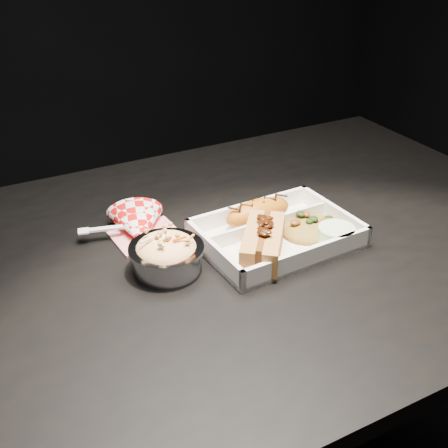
{
  "coord_description": "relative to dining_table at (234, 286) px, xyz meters",
  "views": [
    {
      "loc": [
        -0.39,
        -0.7,
        1.25
      ],
      "look_at": [
        -0.04,
        -0.03,
        0.81
      ],
      "focal_mm": 45.0,
      "sensor_mm": 36.0,
      "label": 1
    }
  ],
  "objects": [
    {
      "name": "fried_pastry",
      "position": [
        0.06,
        0.02,
        0.12
      ],
      "size": [
        0.13,
        0.06,
        0.05
      ],
      "primitive_type": "ellipsoid",
      "rotation": [
        0.0,
        0.0,
        0.05
      ],
      "color": "#C46913",
      "rests_on": "food_tray"
    },
    {
      "name": "napkin_fork",
      "position": [
        -0.13,
        0.09,
        0.11
      ],
      "size": [
        0.17,
        0.13,
        0.1
      ],
      "rotation": [
        0.0,
        0.0,
        -0.25
      ],
      "color": "red",
      "rests_on": "dining_table"
    },
    {
      "name": "foil_coleslaw_cup",
      "position": [
        -0.13,
        -0.02,
        0.12
      ],
      "size": [
        0.12,
        0.12,
        0.07
      ],
      "color": "silver",
      "rests_on": "dining_table"
    },
    {
      "name": "fried_rice_mound",
      "position": [
        0.13,
        -0.04,
        0.11
      ],
      "size": [
        0.11,
        0.09,
        0.03
      ],
      "primitive_type": "ellipsoid",
      "rotation": [
        0.0,
        0.0,
        0.05
      ],
      "color": "olive",
      "rests_on": "food_tray"
    },
    {
      "name": "dining_table",
      "position": [
        0.0,
        0.0,
        0.0
      ],
      "size": [
        1.2,
        0.8,
        0.75
      ],
      "color": "black",
      "rests_on": "ground"
    },
    {
      "name": "hotdog",
      "position": [
        0.02,
        -0.06,
        0.12
      ],
      "size": [
        0.13,
        0.14,
        0.06
      ],
      "rotation": [
        0.0,
        0.0,
        0.91
      ],
      "color": "#C17E42",
      "rests_on": "food_tray"
    },
    {
      "name": "cupcake_liner",
      "position": [
        0.14,
        -0.09,
        0.11
      ],
      "size": [
        0.06,
        0.06,
        0.03
      ],
      "primitive_type": "cylinder",
      "color": "beige",
      "rests_on": "food_tray"
    },
    {
      "name": "food_tray",
      "position": [
        0.06,
        -0.03,
        0.1
      ],
      "size": [
        0.26,
        0.19,
        0.04
      ],
      "rotation": [
        0.0,
        0.0,
        0.05
      ],
      "color": "silver",
      "rests_on": "dining_table"
    }
  ]
}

